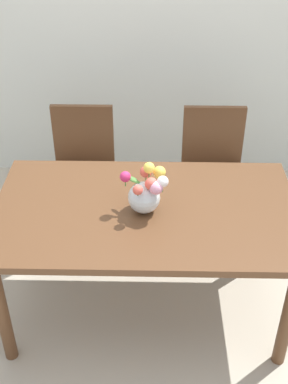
{
  "coord_description": "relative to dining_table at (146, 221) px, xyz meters",
  "views": [
    {
      "loc": [
        0.03,
        -2.14,
        2.36
      ],
      "look_at": [
        -0.01,
        -0.02,
        0.86
      ],
      "focal_mm": 47.07,
      "sensor_mm": 36.0,
      "label": 1
    }
  ],
  "objects": [
    {
      "name": "ground_plane",
      "position": [
        0.0,
        0.0,
        -0.65
      ],
      "size": [
        12.0,
        12.0,
        0.0
      ],
      "primitive_type": "plane",
      "color": "#B7AD99"
    },
    {
      "name": "back_wall",
      "position": [
        0.0,
        1.6,
        0.75
      ],
      "size": [
        7.0,
        0.1,
        2.8
      ],
      "primitive_type": "cube",
      "color": "silver",
      "rests_on": "ground_plane"
    },
    {
      "name": "dining_table",
      "position": [
        0.0,
        0.0,
        0.0
      ],
      "size": [
        1.63,
        0.95,
        0.74
      ],
      "color": "brown",
      "rests_on": "ground_plane"
    },
    {
      "name": "chair_left",
      "position": [
        -0.45,
        0.81,
        -0.13
      ],
      "size": [
        0.42,
        0.42,
        0.9
      ],
      "rotation": [
        0.0,
        0.0,
        3.14
      ],
      "color": "brown",
      "rests_on": "ground_plane"
    },
    {
      "name": "chair_right",
      "position": [
        0.45,
        0.81,
        -0.13
      ],
      "size": [
        0.42,
        0.42,
        0.9
      ],
      "rotation": [
        0.0,
        0.0,
        3.14
      ],
      "color": "brown",
      "rests_on": "ground_plane"
    },
    {
      "name": "flower_vase",
      "position": [
        -0.0,
        -0.02,
        0.21
      ],
      "size": [
        0.25,
        0.2,
        0.28
      ],
      "color": "silver",
      "rests_on": "dining_table"
    }
  ]
}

